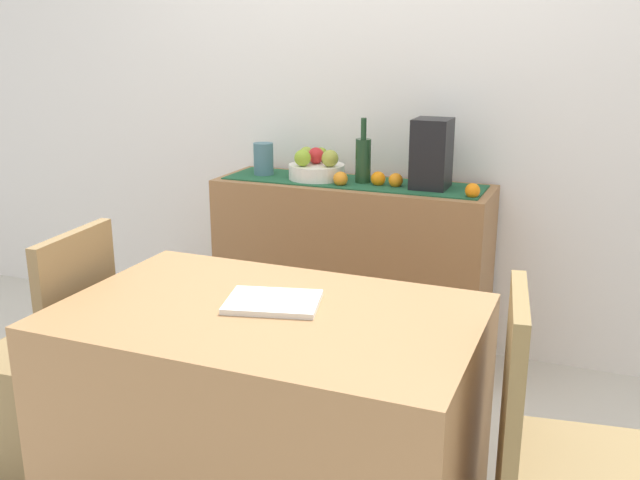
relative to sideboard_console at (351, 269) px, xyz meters
The scene contains 20 objects.
ground_plane 1.02m from the sideboard_console, 87.71° to the right, with size 6.40×6.40×0.02m, color beige.
room_wall_rear 0.96m from the sideboard_console, 81.94° to the left, with size 6.40×0.06×2.70m, color white.
sideboard_console is the anchor object (origin of this frame).
table_runner 0.43m from the sideboard_console, ahead, with size 1.23×0.32×0.01m, color #1F5635.
fruit_bowl 0.50m from the sideboard_console, behind, with size 0.27×0.27×0.07m, color white.
apple_front 0.58m from the sideboard_console, behind, with size 0.08×0.08×0.08m, color red.
apple_upper 0.60m from the sideboard_console, 168.90° to the left, with size 0.07×0.07×0.07m, color #94AC39.
apple_center 0.58m from the sideboard_console, 155.11° to the left, with size 0.07×0.07×0.07m, color #8EAF2D.
apple_right 0.59m from the sideboard_console, 163.03° to the right, with size 0.08×0.08×0.08m, color #8AAF2C.
apple_left 0.55m from the sideboard_console, 162.34° to the right, with size 0.08×0.08×0.08m, color #9AA03A.
wine_bottle 0.55m from the sideboard_console, ahead, with size 0.07×0.07×0.30m.
coffee_maker 0.70m from the sideboard_console, ahead, with size 0.16×0.18×0.32m, color black.
ceramic_vase 0.69m from the sideboard_console, behind, with size 0.10×0.10×0.16m, color #46707D.
orange_loose_far 0.51m from the sideboard_console, ahead, with size 0.07×0.07×0.07m, color orange.
orange_loose_near_bowl 0.75m from the sideboard_console, 10.90° to the right, with size 0.06×0.06×0.06m, color orange.
orange_loose_mid 0.47m from the sideboard_console, 104.90° to the right, with size 0.07×0.07×0.07m, color orange.
orange_loose_end 0.48m from the sideboard_console, 11.00° to the right, with size 0.07×0.07×0.07m, color orange.
dining_table 1.34m from the sideboard_console, 81.31° to the right, with size 1.26×0.80×0.74m, color #9D7045.
open_book 1.33m from the sideboard_console, 81.11° to the right, with size 0.28×0.21×0.02m, color white.
chair_near_window 1.50m from the sideboard_console, 117.63° to the right, with size 0.43×0.43×0.90m.
Camera 1 is at (1.06, -2.19, 1.54)m, focal length 40.10 mm.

